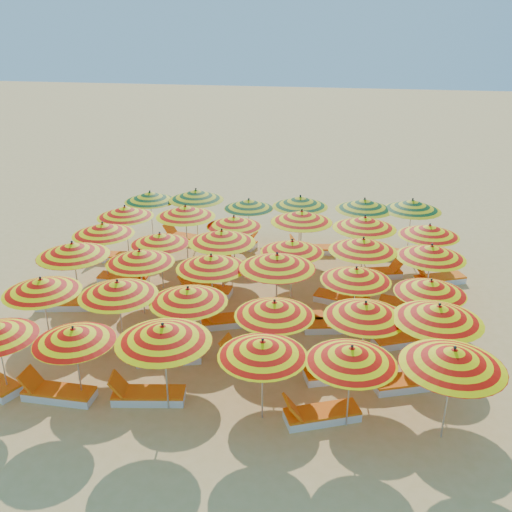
% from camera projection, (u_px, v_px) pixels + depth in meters
% --- Properties ---
extents(ground, '(120.00, 120.00, 0.00)m').
position_uv_depth(ground, '(253.00, 309.00, 17.82)').
color(ground, '#E4B065').
rests_on(ground, ground).
extents(umbrella_1, '(2.18, 2.18, 2.01)m').
position_uv_depth(umbrella_1, '(74.00, 335.00, 12.96)').
color(umbrella_1, silver).
rests_on(umbrella_1, ground).
extents(umbrella_2, '(2.45, 2.45, 2.29)m').
position_uv_depth(umbrella_2, '(163.00, 334.00, 12.53)').
color(umbrella_2, silver).
rests_on(umbrella_2, ground).
extents(umbrella_3, '(2.24, 2.24, 2.10)m').
position_uv_depth(umbrella_3, '(263.00, 348.00, 12.30)').
color(umbrella_3, silver).
rests_on(umbrella_3, ground).
extents(umbrella_4, '(2.04, 2.04, 2.10)m').
position_uv_depth(umbrella_4, '(351.00, 355.00, 12.06)').
color(umbrella_4, silver).
rests_on(umbrella_4, ground).
extents(umbrella_5, '(2.79, 2.79, 2.31)m').
position_uv_depth(umbrella_5, '(453.00, 358.00, 11.62)').
color(umbrella_5, silver).
rests_on(umbrella_5, ground).
extents(umbrella_6, '(2.26, 2.26, 2.18)m').
position_uv_depth(umbrella_6, '(41.00, 285.00, 15.00)').
color(umbrella_6, silver).
rests_on(umbrella_6, ground).
extents(umbrella_7, '(2.72, 2.72, 2.20)m').
position_uv_depth(umbrella_7, '(118.00, 288.00, 14.79)').
color(umbrella_7, silver).
rests_on(umbrella_7, ground).
extents(umbrella_8, '(2.50, 2.50, 2.15)m').
position_uv_depth(umbrella_8, '(188.00, 295.00, 14.53)').
color(umbrella_8, silver).
rests_on(umbrella_8, ground).
extents(umbrella_9, '(2.01, 2.01, 2.11)m').
position_uv_depth(umbrella_9, '(274.00, 309.00, 13.94)').
color(umbrella_9, silver).
rests_on(umbrella_9, ground).
extents(umbrella_10, '(2.17, 2.17, 2.15)m').
position_uv_depth(umbrella_10, '(365.00, 310.00, 13.80)').
color(umbrella_10, silver).
rests_on(umbrella_10, ground).
extents(umbrella_11, '(2.33, 2.33, 2.27)m').
position_uv_depth(umbrella_11, '(439.00, 313.00, 13.44)').
color(umbrella_11, silver).
rests_on(umbrella_11, ground).
extents(umbrella_12, '(2.78, 2.78, 2.31)m').
position_uv_depth(umbrella_12, '(73.00, 249.00, 17.00)').
color(umbrella_12, silver).
rests_on(umbrella_12, ground).
extents(umbrella_13, '(2.33, 2.33, 2.16)m').
position_uv_depth(umbrella_13, '(140.00, 257.00, 16.84)').
color(umbrella_13, silver).
rests_on(umbrella_13, ground).
extents(umbrella_14, '(2.47, 2.47, 2.19)m').
position_uv_depth(umbrella_14, '(211.00, 262.00, 16.42)').
color(umbrella_14, silver).
rests_on(umbrella_14, ground).
extents(umbrella_15, '(2.83, 2.83, 2.34)m').
position_uv_depth(umbrella_15, '(277.00, 261.00, 16.12)').
color(umbrella_15, silver).
rests_on(umbrella_15, ground).
extents(umbrella_16, '(2.31, 2.31, 2.10)m').
position_uv_depth(umbrella_16, '(356.00, 274.00, 15.81)').
color(umbrella_16, silver).
rests_on(umbrella_16, ground).
extents(umbrella_17, '(2.48, 2.48, 2.04)m').
position_uv_depth(umbrella_17, '(431.00, 287.00, 15.19)').
color(umbrella_17, silver).
rests_on(umbrella_17, ground).
extents(umbrella_18, '(2.29, 2.29, 2.19)m').
position_uv_depth(umbrella_18, '(103.00, 229.00, 18.95)').
color(umbrella_18, silver).
rests_on(umbrella_18, ground).
extents(umbrella_19, '(2.00, 2.00, 2.03)m').
position_uv_depth(umbrella_19, '(160.00, 239.00, 18.51)').
color(umbrella_19, silver).
rests_on(umbrella_19, ground).
extents(umbrella_20, '(2.83, 2.83, 2.29)m').
position_uv_depth(umbrella_20, '(222.00, 236.00, 18.06)').
color(umbrella_20, silver).
rests_on(umbrella_20, ground).
extents(umbrella_21, '(2.16, 2.16, 2.12)m').
position_uv_depth(umbrella_21, '(292.00, 246.00, 17.69)').
color(umbrella_21, silver).
rests_on(umbrella_21, ground).
extents(umbrella_22, '(2.35, 2.35, 2.24)m').
position_uv_depth(umbrella_22, '(363.00, 245.00, 17.52)').
color(umbrella_22, silver).
rests_on(umbrella_22, ground).
extents(umbrella_23, '(2.09, 2.09, 2.21)m').
position_uv_depth(umbrella_23, '(431.00, 252.00, 17.08)').
color(umbrella_23, silver).
rests_on(umbrella_23, ground).
extents(umbrella_24, '(2.59, 2.59, 2.18)m').
position_uv_depth(umbrella_24, '(125.00, 212.00, 20.65)').
color(umbrella_24, silver).
rests_on(umbrella_24, ground).
extents(umbrella_25, '(2.39, 2.39, 2.27)m').
position_uv_depth(umbrella_25, '(186.00, 211.00, 20.43)').
color(umbrella_25, silver).
rests_on(umbrella_25, ground).
extents(umbrella_26, '(2.08, 2.08, 2.05)m').
position_uv_depth(umbrella_26, '(234.00, 221.00, 19.98)').
color(umbrella_26, silver).
rests_on(umbrella_26, ground).
extents(umbrella_27, '(2.35, 2.35, 2.30)m').
position_uv_depth(umbrella_27, '(302.00, 216.00, 19.81)').
color(umbrella_27, silver).
rests_on(umbrella_27, ground).
extents(umbrella_28, '(2.62, 2.62, 2.29)m').
position_uv_depth(umbrella_28, '(365.00, 223.00, 19.25)').
color(umbrella_28, silver).
rests_on(umbrella_28, ground).
extents(umbrella_29, '(2.63, 2.63, 2.14)m').
position_uv_depth(umbrella_29, '(429.00, 230.00, 18.95)').
color(umbrella_29, silver).
rests_on(umbrella_29, ground).
extents(umbrella_30, '(2.26, 2.26, 2.15)m').
position_uv_depth(umbrella_30, '(150.00, 196.00, 22.45)').
color(umbrella_30, silver).
rests_on(umbrella_30, ground).
extents(umbrella_31, '(2.79, 2.79, 2.29)m').
position_uv_depth(umbrella_31, '(196.00, 195.00, 22.23)').
color(umbrella_31, silver).
rests_on(umbrella_31, ground).
extents(umbrella_32, '(2.19, 2.19, 2.03)m').
position_uv_depth(umbrella_32, '(249.00, 204.00, 21.91)').
color(umbrella_32, silver).
rests_on(umbrella_32, ground).
extents(umbrella_33, '(2.58, 2.58, 2.24)m').
position_uv_depth(umbrella_33, '(300.00, 201.00, 21.58)').
color(umbrella_33, silver).
rests_on(umbrella_33, ground).
extents(umbrella_34, '(2.55, 2.55, 2.27)m').
position_uv_depth(umbrella_34, '(364.00, 204.00, 21.16)').
color(umbrella_34, silver).
rests_on(umbrella_34, ground).
extents(umbrella_35, '(2.51, 2.51, 2.29)m').
position_uv_depth(umbrella_35, '(412.00, 205.00, 21.03)').
color(umbrella_35, silver).
rests_on(umbrella_35, ground).
extents(lounger_1, '(1.73, 0.59, 0.69)m').
position_uv_depth(lounger_1, '(57.00, 393.00, 13.62)').
color(lounger_1, white).
rests_on(lounger_1, ground).
extents(lounger_2, '(1.80, 0.86, 0.69)m').
position_uv_depth(lounger_2, '(147.00, 395.00, 13.54)').
color(lounger_2, white).
rests_on(lounger_2, ground).
extents(lounger_3, '(1.82, 1.22, 0.69)m').
position_uv_depth(lounger_3, '(320.00, 414.00, 12.88)').
color(lounger_3, white).
rests_on(lounger_3, ground).
extents(lounger_4, '(1.82, 0.94, 0.69)m').
position_uv_depth(lounger_4, '(74.00, 342.00, 15.74)').
color(lounger_4, white).
rests_on(lounger_4, ground).
extents(lounger_5, '(1.83, 1.05, 0.69)m').
position_uv_depth(lounger_5, '(171.00, 355.00, 15.12)').
color(lounger_5, white).
rests_on(lounger_5, ground).
extents(lounger_6, '(1.82, 0.93, 0.69)m').
position_uv_depth(lounger_6, '(252.00, 361.00, 14.87)').
color(lounger_6, white).
rests_on(lounger_6, ground).
extents(lounger_7, '(1.83, 1.15, 0.69)m').
position_uv_depth(lounger_7, '(336.00, 373.00, 14.38)').
color(lounger_7, white).
rests_on(lounger_7, ground).
extents(lounger_8, '(1.82, 1.16, 0.69)m').
position_uv_depth(lounger_8, '(409.00, 382.00, 14.03)').
color(lounger_8, white).
rests_on(lounger_8, ground).
extents(lounger_9, '(1.81, 0.90, 0.69)m').
position_uv_depth(lounger_9, '(63.00, 303.00, 17.85)').
color(lounger_9, white).
rests_on(lounger_9, ground).
extents(lounger_10, '(1.82, 1.17, 0.69)m').
position_uv_depth(lounger_10, '(228.00, 320.00, 16.86)').
color(lounger_10, white).
rests_on(lounger_10, ground).
extents(lounger_11, '(1.82, 0.97, 0.69)m').
position_uv_depth(lounger_11, '(294.00, 318.00, 16.96)').
color(lounger_11, white).
rests_on(lounger_11, ground).
extents(lounger_12, '(1.82, 0.95, 0.69)m').
position_uv_depth(lounger_12, '(335.00, 325.00, 16.61)').
color(lounger_12, white).
rests_on(lounger_12, ground).
extents(lounger_13, '(1.82, 1.24, 0.69)m').
position_uv_depth(lounger_13, '(405.00, 338.00, 15.91)').
color(lounger_13, white).
rests_on(lounger_13, ground).
extents(lounger_14, '(1.73, 0.59, 0.69)m').
position_uv_depth(lounger_14, '(125.00, 278.00, 19.55)').
color(lounger_14, white).
rests_on(lounger_14, ground).
extents(lounger_15, '(1.76, 0.67, 0.69)m').
position_uv_depth(lounger_15, '(204.00, 290.00, 18.75)').
color(lounger_15, white).
rests_on(lounger_15, ground).
extents(lounger_16, '(1.82, 0.99, 0.69)m').
position_uv_depth(lounger_16, '(343.00, 299.00, 18.12)').
color(lounger_16, white).
rests_on(lounger_16, ground).
extents(lounger_17, '(1.81, 0.91, 0.69)m').
position_uv_depth(lounger_17, '(408.00, 306.00, 17.72)').
color(lounger_17, white).
rests_on(lounger_17, ground).
extents(lounger_18, '(1.77, 0.70, 0.69)m').
position_uv_depth(lounger_18, '(113.00, 256.00, 21.33)').
color(lounger_18, white).
rests_on(lounger_18, ground).
extents(lounger_19, '(1.80, 0.82, 0.69)m').
position_uv_depth(lounger_19, '(248.00, 266.00, 20.48)').
color(lounger_19, white).
rests_on(lounger_19, ground).
extents(lounger_20, '(1.83, 1.08, 0.69)m').
position_uv_depth(lounger_20, '(284.00, 263.00, 20.75)').
color(lounger_20, white).
rests_on(lounger_20, ground).
extents(lounger_21, '(1.83, 1.07, 0.69)m').
position_uv_depth(lounger_21, '(378.00, 273.00, 19.95)').
color(lounger_21, white).
rests_on(lounger_21, ground).
extents(lounger_22, '(1.82, 1.22, 0.69)m').
position_uv_depth(lounger_22, '(439.00, 279.00, 19.50)').
color(lounger_22, white).
rests_on(lounger_22, ground).
extents(lounger_23, '(1.82, 0.95, 0.69)m').
position_uv_depth(lounger_23, '(184.00, 238.00, 23.13)').
color(lounger_23, white).
rests_on(lounger_23, ground).
extents(lounger_24, '(1.83, 1.08, 0.69)m').
position_uv_depth(lounger_24, '(237.00, 243.00, 22.63)').
color(lounger_24, white).
rests_on(lounger_24, ground).
extents(lounger_25, '(1.81, 0.89, 0.69)m').
position_uv_depth(lounger_25, '(311.00, 249.00, 21.98)').
color(lounger_25, white).
rests_on(lounger_25, ground).
extents(lounger_26, '(1.82, 0.96, 0.69)m').
position_uv_depth(lounger_26, '(374.00, 250.00, 21.91)').
color(lounger_26, white).
rests_on(lounger_26, ground).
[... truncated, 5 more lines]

